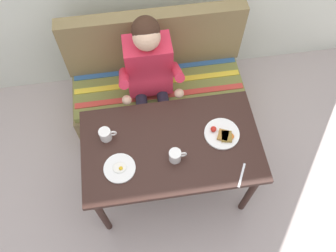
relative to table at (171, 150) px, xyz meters
name	(u,v)px	position (x,y,z in m)	size (l,w,h in m)	color
ground_plane	(171,183)	(0.00, 0.00, -0.65)	(8.00, 8.00, 0.00)	#B8A9A3
table	(171,150)	(0.00, 0.00, 0.00)	(1.20, 0.70, 0.73)	black
couch	(158,87)	(0.00, 0.76, -0.32)	(1.44, 0.56, 1.00)	olive
person	(150,75)	(-0.07, 0.59, 0.09)	(0.45, 0.61, 1.21)	#CF2840
plate_breakfast	(222,134)	(0.35, 0.02, 0.10)	(0.24, 0.24, 0.05)	white
plate_eggs	(120,168)	(-0.35, -0.12, 0.09)	(0.21, 0.21, 0.04)	white
coffee_mug	(175,156)	(0.01, -0.10, 0.13)	(0.12, 0.08, 0.09)	white
coffee_mug_second	(106,134)	(-0.42, 0.12, 0.13)	(0.12, 0.08, 0.09)	white
fork	(242,175)	(0.41, -0.28, 0.08)	(0.01, 0.17, 0.01)	silver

